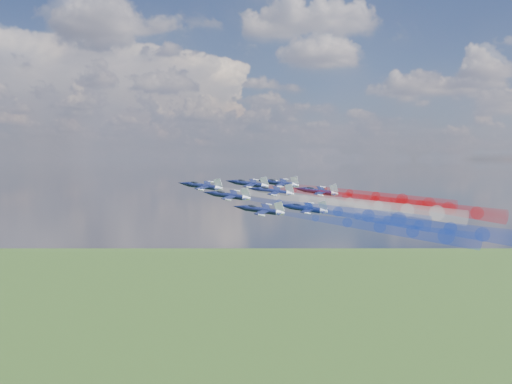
{
  "coord_description": "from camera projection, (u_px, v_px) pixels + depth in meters",
  "views": [
    {
      "loc": [
        9.58,
        -156.86,
        158.95
      ],
      "look_at": [
        18.35,
        0.81,
        149.74
      ],
      "focal_mm": 39.3,
      "sensor_mm": 36.0,
      "label": 1
    }
  ],
  "objects": [
    {
      "name": "trail_rear_left",
      "position": [
        419.0,
        225.0,
        143.6
      ],
      "size": [
        46.92,
        15.47,
        11.13
      ],
      "primitive_type": null,
      "rotation": [
        0.13,
        -0.18,
        1.33
      ],
      "color": "#1739C7"
    },
    {
      "name": "jet_outer_right",
      "position": [
        280.0,
        183.0,
        173.61
      ],
      "size": [
        15.99,
        14.03,
        7.14
      ],
      "primitive_type": null,
      "rotation": [
        0.13,
        -0.18,
        1.33
      ],
      "color": "black"
    },
    {
      "name": "trail_outer_right",
      "position": [
        376.0,
        196.0,
        169.0
      ],
      "size": [
        46.92,
        15.47,
        11.13
      ],
      "primitive_type": null,
      "rotation": [
        0.13,
        -0.18,
        1.33
      ],
      "color": "red"
    },
    {
      "name": "jet_rear_right",
      "position": [
        318.0,
        191.0,
        164.75
      ],
      "size": [
        15.99,
        14.03,
        7.14
      ],
      "primitive_type": null,
      "rotation": [
        0.13,
        -0.18,
        1.33
      ],
      "color": "black"
    },
    {
      "name": "jet_rear_left",
      "position": [
        305.0,
        209.0,
        148.21
      ],
      "size": [
        15.99,
        14.03,
        7.14
      ],
      "primitive_type": null,
      "rotation": [
        0.13,
        -0.18,
        1.33
      ],
      "color": "black"
    },
    {
      "name": "jet_lead",
      "position": [
        202.0,
        186.0,
        159.95
      ],
      "size": [
        15.99,
        14.03,
        7.14
      ],
      "primitive_type": null,
      "rotation": [
        0.13,
        -0.18,
        1.33
      ],
      "color": "black"
    },
    {
      "name": "jet_inner_right",
      "position": [
        249.0,
        184.0,
        167.61
      ],
      "size": [
        15.99,
        14.03,
        7.14
      ],
      "primitive_type": null,
      "rotation": [
        0.13,
        -0.18,
        1.33
      ],
      "color": "black"
    },
    {
      "name": "trail_inner_left",
      "position": [
        338.0,
        211.0,
        146.2
      ],
      "size": [
        46.92,
        15.47,
        11.13
      ],
      "primitive_type": null,
      "rotation": [
        0.13,
        -0.18,
        1.33
      ],
      "color": "#1739C7"
    },
    {
      "name": "jet_center_third",
      "position": [
        273.0,
        191.0,
        158.37
      ],
      "size": [
        15.99,
        14.03,
        7.14
      ],
      "primitive_type": null,
      "rotation": [
        0.13,
        -0.18,
        1.33
      ],
      "color": "black"
    },
    {
      "name": "trail_inner_right",
      "position": [
        348.0,
        197.0,
        163.0
      ],
      "size": [
        46.92,
        15.47,
        11.13
      ],
      "primitive_type": null,
      "rotation": [
        0.13,
        -0.18,
        1.33
      ],
      "color": "red"
    },
    {
      "name": "trail_outer_left",
      "position": [
        380.0,
        227.0,
        135.9
      ],
      "size": [
        46.92,
        15.47,
        11.13
      ],
      "primitive_type": null,
      "rotation": [
        0.13,
        -0.18,
        1.33
      ],
      "color": "#1739C7"
    },
    {
      "name": "trail_lead",
      "position": [
        304.0,
        200.0,
        155.34
      ],
      "size": [
        46.92,
        15.47,
        11.13
      ],
      "primitive_type": null,
      "rotation": [
        0.13,
        -0.18,
        1.33
      ],
      "color": "white"
    },
    {
      "name": "trail_rear_right",
      "position": [
        420.0,
        205.0,
        160.13
      ],
      "size": [
        46.92,
        15.47,
        11.13
      ],
      "primitive_type": null,
      "rotation": [
        0.13,
        -0.18,
        1.33
      ],
      "color": "red"
    },
    {
      "name": "jet_outer_left",
      "position": [
        261.0,
        210.0,
        140.51
      ],
      "size": [
        15.99,
        14.03,
        7.14
      ],
      "primitive_type": null,
      "rotation": [
        0.13,
        -0.18,
        1.33
      ],
      "color": "black"
    },
    {
      "name": "jet_inner_left",
      "position": [
        229.0,
        196.0,
        150.81
      ],
      "size": [
        15.99,
        14.03,
        7.14
      ],
      "primitive_type": null,
      "rotation": [
        0.13,
        -0.18,
        1.33
      ],
      "color": "black"
    },
    {
      "name": "trail_center_third",
      "position": [
        378.0,
        206.0,
        153.76
      ],
      "size": [
        46.92,
        15.47,
        11.13
      ],
      "primitive_type": null,
      "rotation": [
        0.13,
        -0.18,
        1.33
      ],
      "color": "white"
    }
  ]
}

